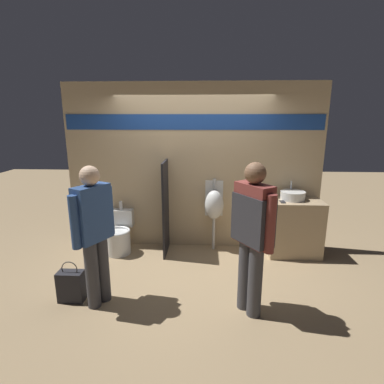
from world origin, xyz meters
The scene contains 11 objects.
ground_plane centered at (0.00, 0.00, 0.00)m, with size 16.00×16.00×0.00m, color #997F5B.
display_wall centered at (0.00, 0.60, 1.36)m, with size 4.16×0.07×2.70m.
sink_counter centered at (1.63, 0.31, 0.45)m, with size 0.81×0.52×0.90m.
sink_basin centered at (1.58, 0.36, 0.97)m, with size 0.38×0.38×0.27m.
cell_phone centered at (1.39, 0.21, 0.90)m, with size 0.07×0.14×0.01m.
divider_near_counter centered at (-0.43, 0.28, 0.75)m, with size 0.03×0.58×1.51m.
urinal_near_counter centered at (0.35, 0.44, 0.78)m, with size 0.31×0.28×1.19m.
toilet centered at (-1.20, 0.25, 0.27)m, with size 0.41×0.58×0.80m.
person_in_vest centered at (0.72, -1.22, 1.00)m, with size 0.44×0.51×1.72m.
person_with_lanyard centered at (-1.04, -1.15, 0.92)m, with size 0.36×0.52×1.66m.
shopping_bag centered at (-1.39, -1.12, 0.19)m, with size 0.30×0.17×0.51m.
Camera 1 is at (0.21, -4.26, 2.16)m, focal length 28.00 mm.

